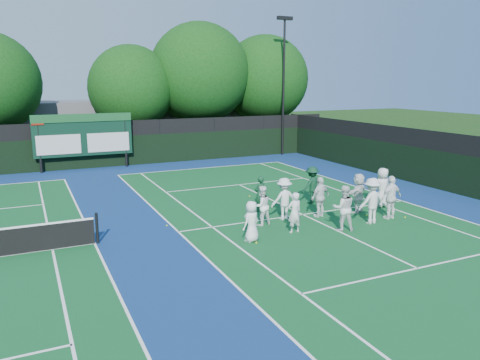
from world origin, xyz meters
name	(u,v)px	position (x,y,z in m)	size (l,w,h in m)	color
ground	(316,221)	(0.00, 0.00, 0.00)	(120.00, 120.00, 0.00)	#15350E
court_apron	(165,234)	(-6.00, 1.00, 0.00)	(34.00, 32.00, 0.01)	navy
near_court	(303,215)	(0.00, 1.00, 0.01)	(11.05, 23.85, 0.01)	#105124
back_fence	(100,147)	(-6.00, 16.00, 1.36)	(34.00, 0.08, 3.00)	black
divider_fence_right	(458,167)	(9.00, 1.00, 1.36)	(0.08, 32.00, 3.00)	black
scoreboard	(83,135)	(-7.01, 15.59, 2.19)	(6.00, 0.21, 3.55)	black
clubhouse	(134,124)	(-2.00, 24.00, 2.00)	(18.00, 6.00, 4.00)	slate
light_pole_right	(284,71)	(7.50, 15.70, 6.30)	(1.20, 0.30, 10.12)	black
tree_c	(133,90)	(-2.88, 19.58, 4.89)	(6.15, 6.15, 8.13)	black
tree_d	(201,76)	(2.42, 19.58, 5.92)	(7.68, 7.68, 9.96)	black
tree_e	(266,81)	(8.08, 19.58, 5.52)	(7.07, 7.07, 9.24)	black
tennis_ball_0	(256,243)	(-3.40, -1.37, 0.03)	(0.07, 0.07, 0.07)	#C0D018
tennis_ball_2	(367,216)	(2.30, -0.32, 0.03)	(0.07, 0.07, 0.07)	#C0D018
tennis_ball_3	(167,226)	(-5.68, 1.86, 0.03)	(0.07, 0.07, 0.07)	#C0D018
tennis_ball_4	(250,196)	(-0.66, 4.77, 0.03)	(0.07, 0.07, 0.07)	#C0D018
tennis_ball_5	(405,217)	(3.56, -1.21, 0.03)	(0.07, 0.07, 0.07)	#C0D018
player_front_0	(252,221)	(-3.46, -1.09, 0.73)	(0.72, 0.47, 1.47)	white
player_front_1	(294,213)	(-1.58, -0.88, 0.77)	(0.56, 0.37, 1.54)	white
player_front_2	(343,208)	(0.25, -1.39, 0.87)	(0.84, 0.66, 1.74)	silver
player_front_3	(372,201)	(1.79, -1.15, 0.92)	(1.19, 0.68, 1.84)	silver
player_front_4	(391,197)	(2.94, -0.99, 0.90)	(1.05, 0.44, 1.80)	white
player_back_0	(262,206)	(-2.26, 0.45, 0.79)	(0.77, 0.60, 1.58)	white
player_back_1	(284,199)	(-1.06, 0.79, 0.86)	(1.11, 0.64, 1.72)	white
player_back_2	(320,197)	(0.47, 0.45, 0.85)	(1.00, 0.42, 1.70)	white
player_back_3	(358,193)	(2.35, 0.35, 0.85)	(1.58, 0.50, 1.71)	white
player_back_4	(382,187)	(3.92, 0.64, 0.88)	(0.86, 0.56, 1.77)	silver
coach_left	(260,194)	(-1.41, 2.22, 0.78)	(0.57, 0.37, 1.56)	#103C22
coach_right	(312,185)	(1.40, 2.46, 0.86)	(1.12, 0.64, 1.73)	#0E3520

